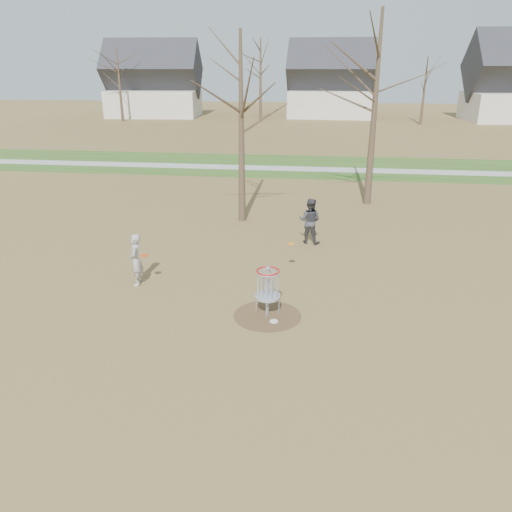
{
  "coord_description": "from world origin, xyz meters",
  "views": [
    {
      "loc": [
        1.21,
        -11.69,
        6.22
      ],
      "look_at": [
        -0.5,
        1.5,
        1.1
      ],
      "focal_mm": 35.0,
      "sensor_mm": 36.0,
      "label": 1
    }
  ],
  "objects": [
    {
      "name": "ground",
      "position": [
        0.0,
        0.0,
        0.0
      ],
      "size": [
        160.0,
        160.0,
        0.0
      ],
      "primitive_type": "plane",
      "color": "brown",
      "rests_on": "ground"
    },
    {
      "name": "green_band",
      "position": [
        0.0,
        21.0,
        0.01
      ],
      "size": [
        160.0,
        8.0,
        0.01
      ],
      "primitive_type": "cube",
      "color": "#2D5119",
      "rests_on": "ground"
    },
    {
      "name": "footpath",
      "position": [
        0.0,
        20.0,
        0.01
      ],
      "size": [
        160.0,
        1.5,
        0.01
      ],
      "primitive_type": "cube",
      "color": "#9E9E99",
      "rests_on": "green_band"
    },
    {
      "name": "dirt_circle",
      "position": [
        0.0,
        0.0,
        0.01
      ],
      "size": [
        1.8,
        1.8,
        0.01
      ],
      "primitive_type": "cylinder",
      "color": "#47331E",
      "rests_on": "ground"
    },
    {
      "name": "player_standing",
      "position": [
        -4.11,
        1.53,
        0.79
      ],
      "size": [
        0.49,
        0.64,
        1.58
      ],
      "primitive_type": "imported",
      "rotation": [
        0.0,
        0.0,
        -1.36
      ],
      "color": "#A3A3A3",
      "rests_on": "ground"
    },
    {
      "name": "player_throwing",
      "position": [
        0.92,
        5.98,
        0.85
      ],
      "size": [
        0.96,
        0.83,
        1.69
      ],
      "primitive_type": "imported",
      "rotation": [
        0.0,
        0.0,
        2.88
      ],
      "color": "#35353A",
      "rests_on": "ground"
    },
    {
      "name": "disc_grounded",
      "position": [
        0.2,
        -0.32,
        0.02
      ],
      "size": [
        0.22,
        0.22,
        0.02
      ],
      "primitive_type": "cylinder",
      "color": "silver",
      "rests_on": "dirt_circle"
    },
    {
      "name": "discs_in_play",
      "position": [
        -1.58,
        2.19,
        1.01
      ],
      "size": [
        4.41,
        1.75,
        0.05
      ],
      "color": "orange",
      "rests_on": "ground"
    },
    {
      "name": "disc_golf_basket",
      "position": [
        0.0,
        0.0,
        0.91
      ],
      "size": [
        0.64,
        0.64,
        1.35
      ],
      "color": "#9EA3AD",
      "rests_on": "ground"
    },
    {
      "name": "bare_trees",
      "position": [
        1.78,
        35.79,
        5.35
      ],
      "size": [
        52.62,
        44.98,
        9.0
      ],
      "color": "#382B1E",
      "rests_on": "ground"
    },
    {
      "name": "houses_row",
      "position": [
        4.32,
        52.56,
        3.52
      ],
      "size": [
        56.51,
        10.01,
        7.26
      ],
      "color": "silver",
      "rests_on": "ground"
    }
  ]
}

